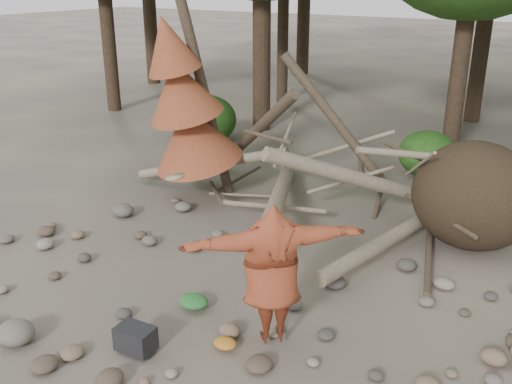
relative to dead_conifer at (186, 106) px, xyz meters
The scene contains 11 objects.
ground 5.05m from the dead_conifer, 47.26° to the right, with size 120.00×120.00×0.00m, color #514C44.
deadfall_pile 5.33m from the dead_conifer, ahead, with size 8.55×5.24×3.30m.
dead_conifer is the anchor object (origin of this frame).
bush_left 4.72m from the dead_conifer, 121.92° to the left, with size 1.80×1.80×1.44m, color #1E4612.
bush_mid 6.11m from the dead_conifer, 48.52° to the left, with size 1.40×1.40×1.12m, color #285819.
frisbee_thrower 5.53m from the dead_conifer, 40.26° to the right, with size 2.80×2.13×2.06m.
backpack 5.74m from the dead_conifer, 59.38° to the right, with size 0.50×0.33×0.33m, color black.
cloth_green 4.83m from the dead_conifer, 51.19° to the right, with size 0.46×0.38×0.17m, color #29682F.
cloth_orange 5.82m from the dead_conifer, 47.02° to the right, with size 0.32×0.26×0.12m, color #BC7320.
boulder_front_left 5.81m from the dead_conifer, 77.20° to the right, with size 0.53×0.48×0.32m, color #6F655C.
boulder_mid_left 2.51m from the dead_conifer, 113.85° to the right, with size 0.46×0.41×0.27m, color #5B554D.
Camera 1 is at (4.28, -5.77, 4.69)m, focal length 40.00 mm.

